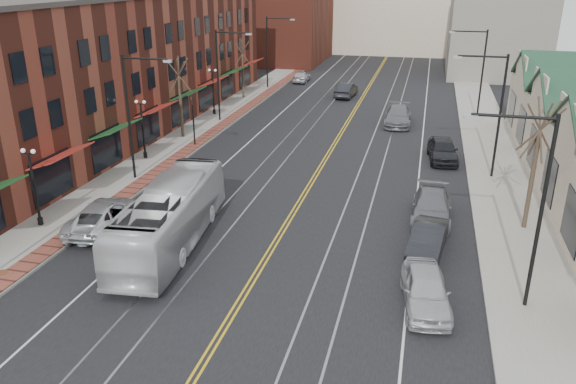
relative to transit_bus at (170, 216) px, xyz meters
The scene contains 31 objects.
ground 9.40m from the transit_bus, 57.35° to the right, with size 160.00×160.00×0.00m, color black.
sidewalk_left 14.14m from the transit_bus, 119.85° to the left, with size 4.00×120.00×0.15m, color gray.
sidewalk_right 20.98m from the transit_bus, 35.66° to the left, with size 4.00×120.00×0.15m, color gray.
building_left 24.09m from the transit_bus, 126.10° to the left, with size 10.00×50.00×11.00m, color maroon.
backdrop_left 63.40m from the transit_bus, 100.03° to the left, with size 14.00×18.00×14.00m, color maroon.
backdrop_mid 77.42m from the transit_bus, 86.29° to the left, with size 22.00×14.00×9.00m, color #BCA991.
backdrop_right 60.72m from the transit_bus, 70.73° to the left, with size 12.00×16.00×11.00m, color slate.
streetlight_l_1 10.76m from the transit_bus, 126.41° to the left, with size 3.33×0.25×8.00m.
streetlight_l_2 25.18m from the transit_bus, 104.03° to the left, with size 3.33×0.25×8.00m.
streetlight_l_3 40.80m from the transit_bus, 98.55° to the left, with size 3.33×0.25×8.00m.
streetlight_r_0 16.52m from the transit_bus, ahead, with size 3.33×0.25×8.00m.
streetlight_r_1 21.71m from the transit_bus, 41.50° to the left, with size 3.33×0.25×8.00m.
streetlight_r_2 34.37m from the transit_bus, 62.02° to the left, with size 3.33×0.25×8.00m.
lamppost_l_1 7.83m from the transit_bus, behind, with size 0.84×0.28×4.27m.
lamppost_l_2 14.49m from the transit_bus, 122.60° to the left, with size 0.84×0.28×4.27m.
lamppost_l_3 27.34m from the transit_bus, 106.58° to the left, with size 0.84×0.28×4.27m.
tree_left_near 19.78m from the transit_bus, 112.40° to the left, with size 1.78×1.37×6.48m.
tree_left_far 35.05m from the transit_bus, 102.37° to the left, with size 1.66×1.28×6.02m.
tree_right_mid 18.69m from the transit_bus, 19.50° to the left, with size 1.90×1.46×6.93m.
manhole_mid 7.97m from the transit_bus, 142.24° to the right, with size 0.60×0.60×0.02m, color #592D19.
manhole_far 6.36m from the transit_bus, behind, with size 0.60×0.60×0.02m, color #592D19.
traffic_signal 17.16m from the transit_bus, 109.07° to the left, with size 0.18×0.15×3.80m.
transit_bus is the anchor object (origin of this frame).
parked_suv 4.45m from the transit_bus, 169.16° to the left, with size 2.56×5.54×1.54m, color silver.
parked_car_a 12.80m from the transit_bus, 12.03° to the right, with size 1.83×4.54×1.55m, color silver.
parked_car_b 12.72m from the transit_bus, 10.01° to the left, with size 1.54×4.41×1.45m, color black.
parked_car_c 14.15m from the transit_bus, 26.53° to the left, with size 2.11×5.18×1.50m, color slate.
parked_car_d 21.81m from the transit_bus, 52.39° to the left, with size 1.95×4.85×1.65m, color black.
distant_car_left 37.69m from the transit_bus, 85.10° to the left, with size 1.67×4.78×1.58m, color #222227.
distant_car_right 28.56m from the transit_bus, 70.60° to the left, with size 2.27×5.59×1.62m, color slate.
distant_car_far 45.28m from the transit_bus, 94.43° to the left, with size 1.70×4.22×1.44m, color silver.
Camera 1 is at (6.84, -15.49, 12.91)m, focal length 35.00 mm.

